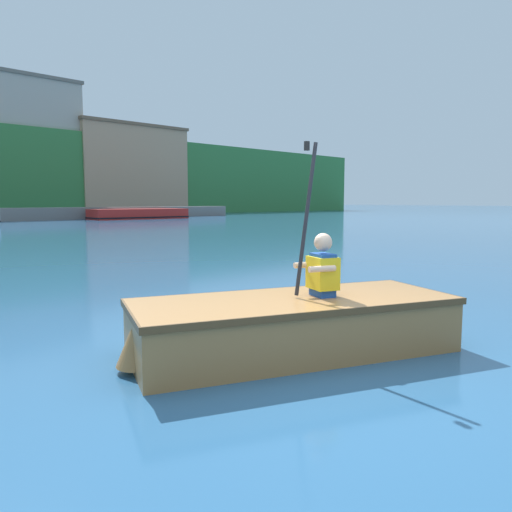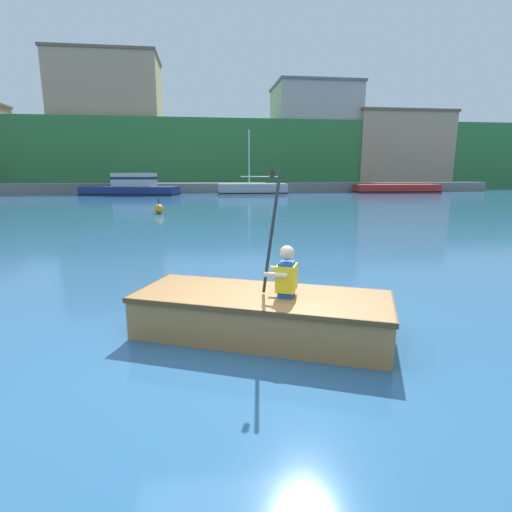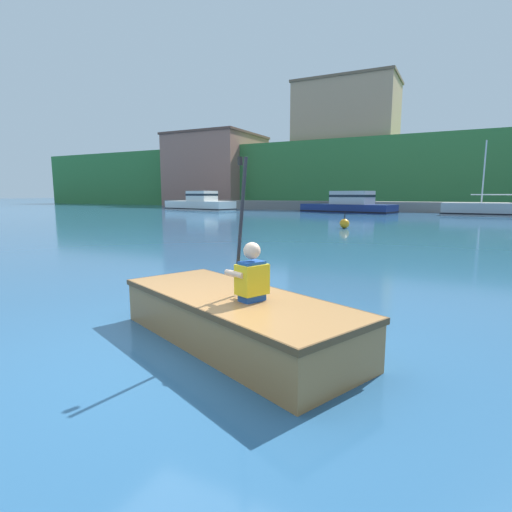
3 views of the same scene
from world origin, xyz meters
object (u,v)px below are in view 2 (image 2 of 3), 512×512
moored_boat_dock_west_end (132,187)px  person_paddler (286,273)px  channel_buoy (159,209)px  rowboat_foreground (258,312)px  moored_boat_dock_center_far (253,189)px  moored_boat_dock_center_near (396,189)px

moored_boat_dock_west_end → person_paddler: size_ratio=5.86×
channel_buoy → rowboat_foreground: bearing=-79.8°
rowboat_foreground → person_paddler: size_ratio=2.24×
moored_boat_dock_west_end → moored_boat_dock_center_far: (10.16, -0.78, -0.21)m
moored_boat_dock_west_end → moored_boat_dock_center_near: bearing=1.7°
moored_boat_dock_west_end → moored_boat_dock_center_near: 24.00m
moored_boat_dock_center_near → person_paddler: (-17.22, -31.60, 0.42)m
rowboat_foreground → channel_buoy: (-2.64, 14.72, -0.06)m
person_paddler → moored_boat_dock_west_end: bearing=102.4°
moored_boat_dock_west_end → person_paddler: person_paddler is taller
channel_buoy → moored_boat_dock_west_end: bearing=103.4°
person_paddler → channel_buoy: bearing=101.2°
moored_boat_dock_west_end → moored_boat_dock_center_near: size_ratio=1.06×
moored_boat_dock_west_end → person_paddler: 31.62m
moored_boat_dock_center_far → rowboat_foreground: moored_boat_dock_center_far is taller
moored_boat_dock_center_far → channel_buoy: (-6.34, -15.26, -0.23)m
moored_boat_dock_west_end → moored_boat_dock_center_far: bearing=-4.4°
moored_boat_dock_west_end → moored_boat_dock_center_near: moored_boat_dock_west_end is taller
moored_boat_dock_center_far → moored_boat_dock_west_end: bearing=175.6°
channel_buoy → person_paddler: bearing=-78.8°
person_paddler → rowboat_foreground: bearing=157.1°
moored_boat_dock_center_near → person_paddler: bearing=-118.6°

